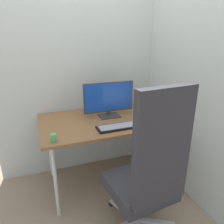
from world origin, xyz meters
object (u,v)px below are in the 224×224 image
at_px(office_chair, 149,172).
at_px(monitor, 109,99).
at_px(desk_clamp_accessory, 54,138).
at_px(notebook, 167,119).
at_px(keyboard, 122,126).
at_px(pen_holder, 153,105).
at_px(mouse, 153,120).

xyz_separation_m(office_chair, monitor, (0.00, 0.86, 0.32)).
bearing_deg(desk_clamp_accessory, notebook, 5.36).
xyz_separation_m(monitor, notebook, (0.52, -0.29, -0.18)).
height_order(keyboard, notebook, keyboard).
distance_m(pen_holder, desk_clamp_accessory, 1.22).
bearing_deg(office_chair, notebook, 47.72).
bearing_deg(keyboard, notebook, 3.86).
relative_size(keyboard, notebook, 2.62).
bearing_deg(monitor, keyboard, -88.32).
distance_m(mouse, desk_clamp_accessory, 0.96).
distance_m(office_chair, pen_holder, 1.06).
relative_size(monitor, desk_clamp_accessory, 8.17).
height_order(pen_holder, notebook, pen_holder).
xyz_separation_m(monitor, mouse, (0.35, -0.30, -0.17)).
bearing_deg(keyboard, office_chair, -91.35).
bearing_deg(pen_holder, office_chair, -121.49).
bearing_deg(desk_clamp_accessory, keyboard, 6.60).
height_order(monitor, mouse, monitor).
relative_size(keyboard, mouse, 4.59).
xyz_separation_m(keyboard, pen_holder, (0.53, 0.35, 0.04)).
bearing_deg(monitor, mouse, -40.50).
relative_size(keyboard, desk_clamp_accessory, 7.16).
bearing_deg(mouse, desk_clamp_accessory, -177.71).
height_order(keyboard, pen_holder, pen_holder).
bearing_deg(keyboard, mouse, 4.28).
height_order(monitor, keyboard, monitor).
bearing_deg(pen_holder, notebook, -94.21).
distance_m(office_chair, mouse, 0.68).
bearing_deg(desk_clamp_accessory, monitor, 33.20).
bearing_deg(pen_holder, monitor, -177.27).
distance_m(keyboard, pen_holder, 0.64).
xyz_separation_m(office_chair, keyboard, (0.01, 0.54, 0.14)).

